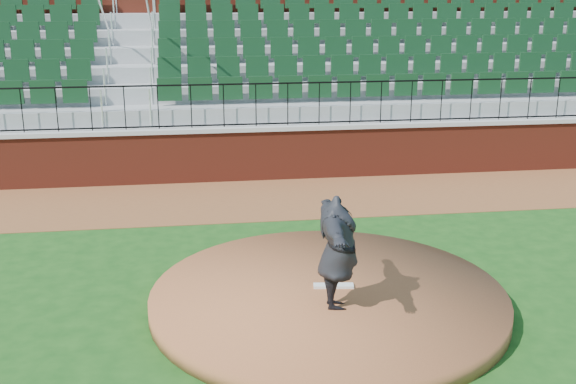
# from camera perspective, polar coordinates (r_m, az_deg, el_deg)

# --- Properties ---
(ground) EXTENTS (90.00, 90.00, 0.00)m
(ground) POSITION_cam_1_polar(r_m,az_deg,el_deg) (10.50, 1.13, -9.16)
(ground) COLOR #164313
(ground) RESTS_ON ground
(warning_track) EXTENTS (34.00, 3.20, 0.01)m
(warning_track) POSITION_cam_1_polar(r_m,az_deg,el_deg) (15.50, -1.97, -0.49)
(warning_track) COLOR brown
(warning_track) RESTS_ON ground
(field_wall) EXTENTS (34.00, 0.35, 1.20)m
(field_wall) POSITION_cam_1_polar(r_m,az_deg,el_deg) (16.88, -2.56, 3.03)
(field_wall) COLOR maroon
(field_wall) RESTS_ON ground
(wall_cap) EXTENTS (34.00, 0.45, 0.10)m
(wall_cap) POSITION_cam_1_polar(r_m,az_deg,el_deg) (16.73, -2.59, 5.19)
(wall_cap) COLOR #B7B7B7
(wall_cap) RESTS_ON field_wall
(wall_railing) EXTENTS (34.00, 0.05, 1.00)m
(wall_railing) POSITION_cam_1_polar(r_m,az_deg,el_deg) (16.63, -2.61, 7.05)
(wall_railing) COLOR black
(wall_railing) RESTS_ON wall_cap
(seating_stands) EXTENTS (34.00, 5.10, 4.60)m
(seating_stands) POSITION_cam_1_polar(r_m,az_deg,el_deg) (19.25, -3.40, 9.85)
(seating_stands) COLOR gray
(seating_stands) RESTS_ON ground
(concourse_wall) EXTENTS (34.00, 0.50, 5.50)m
(concourse_wall) POSITION_cam_1_polar(r_m,az_deg,el_deg) (21.98, -4.02, 11.86)
(concourse_wall) COLOR maroon
(concourse_wall) RESTS_ON ground
(pitchers_mound) EXTENTS (5.19, 5.19, 0.25)m
(pitchers_mound) POSITION_cam_1_polar(r_m,az_deg,el_deg) (10.42, 3.26, -8.62)
(pitchers_mound) COLOR brown
(pitchers_mound) RESTS_ON ground
(pitching_rubber) EXTENTS (0.60, 0.22, 0.04)m
(pitching_rubber) POSITION_cam_1_polar(r_m,az_deg,el_deg) (10.49, 3.71, -7.59)
(pitching_rubber) COLOR silver
(pitching_rubber) RESTS_ON pitchers_mound
(pitcher) EXTENTS (0.72, 2.03, 1.62)m
(pitcher) POSITION_cam_1_polar(r_m,az_deg,el_deg) (9.58, 4.05, -4.91)
(pitcher) COLOR black
(pitcher) RESTS_ON pitchers_mound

